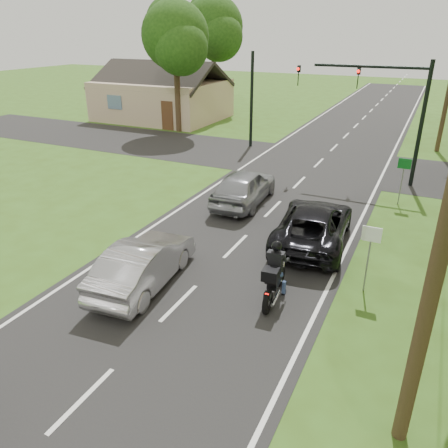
{
  "coord_description": "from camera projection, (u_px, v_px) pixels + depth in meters",
  "views": [
    {
      "loc": [
        5.75,
        -8.97,
        7.25
      ],
      "look_at": [
        0.01,
        3.0,
        1.3
      ],
      "focal_mm": 35.0,
      "sensor_mm": 36.0,
      "label": 1
    }
  ],
  "objects": [
    {
      "name": "sign_green",
      "position": [
        404.0,
        170.0,
        19.07
      ],
      "size": [
        0.55,
        0.07,
        2.12
      ],
      "color": "slate",
      "rests_on": "ground"
    },
    {
      "name": "sign_white",
      "position": [
        370.0,
        244.0,
        12.56
      ],
      "size": [
        0.55,
        0.07,
        2.12
      ],
      "color": "slate",
      "rests_on": "ground"
    },
    {
      "name": "ground",
      "position": [
        179.0,
        303.0,
        12.62
      ],
      "size": [
        140.0,
        140.0,
        0.0
      ],
      "primitive_type": "plane",
      "color": "#365417",
      "rests_on": "ground"
    },
    {
      "name": "dark_suv",
      "position": [
        314.0,
        224.0,
        15.89
      ],
      "size": [
        2.94,
        5.47,
        1.46
      ],
      "primitive_type": "imported",
      "rotation": [
        0.0,
        0.0,
        3.24
      ],
      "color": "black",
      "rests_on": "road"
    },
    {
      "name": "motorcycle_rider",
      "position": [
        274.0,
        278.0,
        12.49
      ],
      "size": [
        0.64,
        2.19,
        1.89
      ],
      "rotation": [
        0.0,
        0.0,
        0.08
      ],
      "color": "black",
      "rests_on": "ground"
    },
    {
      "name": "tree_left_far",
      "position": [
        215.0,
        30.0,
        39.59
      ],
      "size": [
        5.76,
        5.58,
        10.14
      ],
      "color": "#332316",
      "rests_on": "ground"
    },
    {
      "name": "tree_left_near",
      "position": [
        177.0,
        40.0,
        30.85
      ],
      "size": [
        5.12,
        4.96,
        9.22
      ],
      "color": "#332316",
      "rests_on": "ground"
    },
    {
      "name": "house",
      "position": [
        163.0,
        98.0,
        37.95
      ],
      "size": [
        10.2,
        8.0,
        4.84
      ],
      "color": "tan",
      "rests_on": "ground"
    },
    {
      "name": "cross_road",
      "position": [
        319.0,
        163.0,
        25.78
      ],
      "size": [
        60.0,
        7.0,
        0.01
      ],
      "primitive_type": "cube",
      "color": "black",
      "rests_on": "ground"
    },
    {
      "name": "silver_suv",
      "position": [
        244.0,
        186.0,
        19.52
      ],
      "size": [
        2.11,
        4.73,
        1.58
      ],
      "primitive_type": "imported",
      "rotation": [
        0.0,
        0.0,
        3.19
      ],
      "color": "#919398",
      "rests_on": "road"
    },
    {
      "name": "road",
      "position": [
        287.0,
        195.0,
        20.84
      ],
      "size": [
        8.0,
        100.0,
        0.01
      ],
      "primitive_type": "cube",
      "color": "black",
      "rests_on": "ground"
    },
    {
      "name": "traffic_signal",
      "position": [
        384.0,
        99.0,
        21.13
      ],
      "size": [
        6.38,
        0.44,
        6.0
      ],
      "color": "black",
      "rests_on": "ground"
    },
    {
      "name": "silver_sedan",
      "position": [
        144.0,
        263.0,
        13.25
      ],
      "size": [
        1.97,
        4.53,
        1.45
      ],
      "primitive_type": "imported",
      "rotation": [
        0.0,
        0.0,
        3.24
      ],
      "color": "#A7A6AB",
      "rests_on": "road"
    },
    {
      "name": "signal_pole_far",
      "position": [
        252.0,
        101.0,
        28.25
      ],
      "size": [
        0.2,
        0.2,
        6.0
      ],
      "primitive_type": "cylinder",
      "color": "black",
      "rests_on": "ground"
    }
  ]
}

